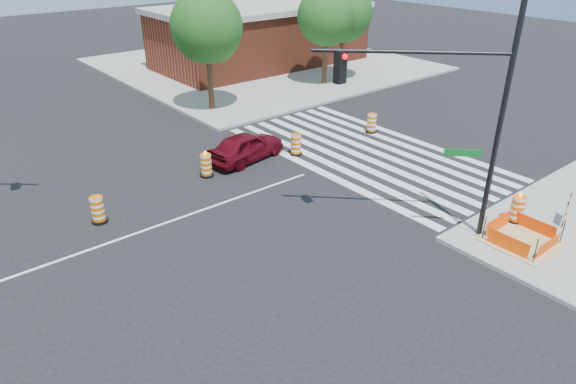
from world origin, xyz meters
name	(u,v)px	position (x,y,z in m)	size (l,w,h in m)	color
ground	(158,226)	(0.00, 0.00, 0.00)	(120.00, 120.00, 0.00)	black
sidewalk_ne	(261,64)	(18.00, 18.00, 0.07)	(22.00, 22.00, 0.15)	gray
crosswalk_east	(365,153)	(10.95, 0.00, 0.01)	(6.75, 13.50, 0.01)	silver
lane_centerline	(158,226)	(0.00, 0.00, 0.01)	(14.00, 0.12, 0.01)	silver
excavation_pit	(521,240)	(9.00, -9.00, 0.22)	(2.20, 2.20, 0.90)	tan
brick_storefront	(261,35)	(18.00, 18.00, 2.32)	(16.50, 8.50, 4.60)	maroon
red_coupe	(246,146)	(6.01, 2.95, 0.67)	(1.58, 3.93, 1.34)	#580713
signal_pole_se	(449,100)	(7.19, -6.63, 4.90)	(4.42, 4.31, 7.99)	black
pit_drum	(517,210)	(10.09, -8.17, 0.64)	(0.60, 0.60, 1.18)	black
barricade	(567,209)	(11.42, -9.31, 0.72)	(0.84, 0.31, 1.03)	#E05E04
tree_north_c	(207,31)	(8.71, 10.34, 4.62)	(4.05, 4.05, 6.88)	#382314
tree_north_d	(326,20)	(17.80, 10.36, 4.37)	(3.83, 3.83, 6.51)	#382314
tree_north_e	(344,16)	(19.54, 10.47, 4.41)	(3.87, 3.87, 6.57)	#382314
median_drum_2	(98,210)	(-1.52, 1.61, 0.48)	(0.60, 0.60, 1.02)	black
median_drum_3	(206,166)	(3.62, 2.55, 0.49)	(0.60, 0.60, 1.18)	black
median_drum_4	(296,145)	(8.20, 1.96, 0.48)	(0.60, 0.60, 1.02)	black
median_drum_5	(372,124)	(13.27, 1.76, 0.48)	(0.60, 0.60, 1.02)	black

